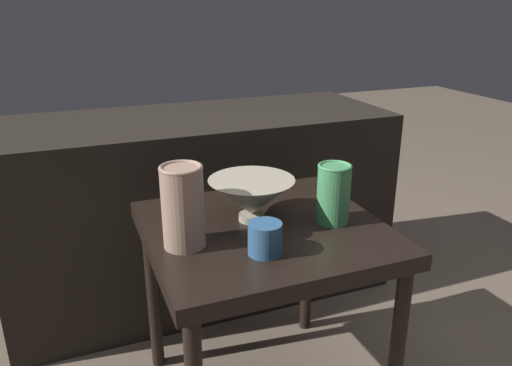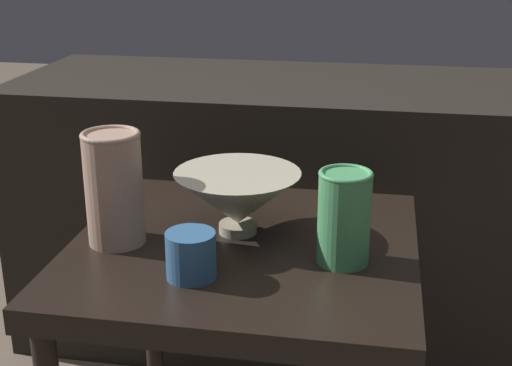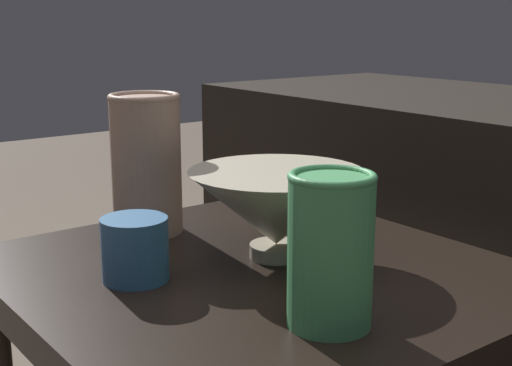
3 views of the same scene
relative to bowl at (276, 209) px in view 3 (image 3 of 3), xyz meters
name	(u,v)px [view 3 (image 3 of 3)]	position (x,y,z in m)	size (l,w,h in m)	color
table	(258,319)	(0.02, -0.04, -0.13)	(0.56, 0.54, 0.52)	black
bowl	(276,209)	(0.00, 0.00, 0.00)	(0.21, 0.21, 0.11)	#B2A88E
vase_textured_left	(146,162)	(-0.19, -0.07, 0.03)	(0.09, 0.09, 0.19)	tan
vase_colorful_right	(330,248)	(0.18, -0.08, 0.01)	(0.08, 0.08, 0.15)	#47995B
cup	(135,249)	(-0.04, -0.17, -0.03)	(0.07, 0.07, 0.07)	#33608E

